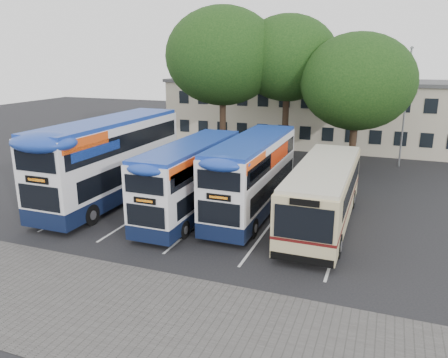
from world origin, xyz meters
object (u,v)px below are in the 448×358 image
lamp_post (406,101)px  tree_right (358,82)px  bus_single (324,190)px  bus_dd_left (111,157)px  bus_dd_mid (191,176)px  bus_dd_right (253,172)px  tree_left (223,56)px  tree_mid (288,58)px

lamp_post → tree_right: (-3.36, -3.41, 1.55)m
tree_right → bus_single: bearing=-92.3°
bus_dd_left → bus_single: bus_dd_left is taller
tree_right → bus_dd_mid: tree_right is taller
bus_dd_mid → bus_single: bearing=9.0°
bus_single → bus_dd_right: bearing=174.0°
lamp_post → tree_left: tree_left is taller
tree_left → bus_dd_left: (-2.57, -11.63, -5.66)m
bus_dd_mid → bus_dd_right: (2.98, 1.50, 0.12)m
tree_left → bus_dd_left: bearing=-102.5°
tree_left → bus_dd_left: tree_left is taller
tree_mid → bus_dd_left: tree_mid is taller
lamp_post → bus_dd_mid: bearing=-124.6°
lamp_post → tree_right: 5.03m
tree_mid → tree_right: size_ratio=1.15×
tree_left → bus_dd_right: size_ratio=1.21×
bus_dd_mid → tree_right: bearing=58.8°
tree_left → bus_dd_mid: 13.98m
bus_dd_left → lamp_post: bearing=42.7°
tree_right → bus_single: tree_right is taller
tree_right → bus_dd_mid: (-7.32, -12.07, -4.45)m
tree_mid → bus_dd_mid: 15.22m
tree_right → bus_single: size_ratio=0.94×
tree_right → bus_dd_right: (-4.34, -10.57, -4.33)m
tree_mid → bus_dd_mid: tree_mid is taller
tree_left → tree_mid: bearing=19.0°
lamp_post → tree_left: (-13.54, -3.25, 3.26)m
tree_left → tree_mid: tree_left is taller
bus_dd_mid → tree_left: bearing=103.2°
lamp_post → bus_dd_right: (-7.70, -13.98, -2.79)m
bus_dd_left → bus_dd_right: bus_dd_left is taller
tree_mid → tree_left: bearing=-161.0°
lamp_post → bus_dd_left: bearing=-137.3°
tree_mid → tree_right: (5.44, -1.79, -1.56)m
tree_left → bus_dd_mid: (2.86, -12.22, -6.16)m
tree_mid → bus_dd_left: size_ratio=0.98×
tree_mid → tree_right: tree_mid is taller
lamp_post → bus_dd_right: lamp_post is taller
tree_right → bus_dd_mid: size_ratio=1.05×
lamp_post → bus_dd_left: lamp_post is taller
bus_dd_left → bus_single: (12.31, 0.50, -0.87)m
lamp_post → bus_dd_right: 16.20m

